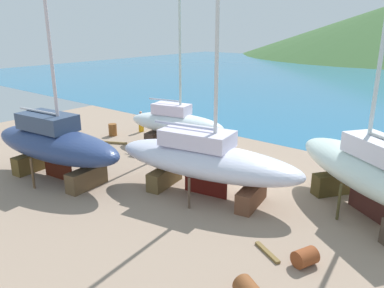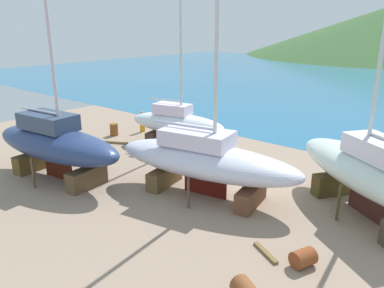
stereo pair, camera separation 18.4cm
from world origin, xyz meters
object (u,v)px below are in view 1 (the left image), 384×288
Objects in this scene: barrel_rust_near at (113,130)px; sailboat_mid_port at (176,123)px; sailboat_large_starboard at (373,172)px; barrel_blue_faded at (305,257)px; sailboat_far_slipway at (205,159)px; sailboat_small_center at (55,143)px; worker at (141,121)px.

sailboat_mid_port is at bearing 9.07° from barrel_rust_near.
barrel_blue_faded is at bearing 117.83° from sailboat_large_starboard.
sailboat_mid_port is 7.63m from sailboat_far_slipway.
worker is (-3.43, 9.26, -1.13)m from sailboat_small_center.
barrel_rust_near is (-0.87, -2.08, -0.40)m from worker.
worker is at bearing 154.29° from barrel_blue_faded.
barrel_rust_near is at bearing 151.41° from sailboat_far_slipway.
barrel_rust_near is at bearing 71.43° from worker.
barrel_rust_near is (-11.62, 3.76, -1.37)m from sailboat_far_slipway.
sailboat_large_starboard is 0.96× the size of sailboat_far_slipway.
barrel_blue_faded is (13.45, 1.14, -1.67)m from sailboat_small_center.
barrel_blue_faded is at bearing 158.30° from worker.
sailboat_small_center reaches higher than barrel_blue_faded.
sailboat_far_slipway is at bearing 18.02° from sailboat_small_center.
barrel_blue_faded is (16.87, -8.12, -0.54)m from worker.
barrel_rust_near reaches higher than barrel_blue_faded.
sailboat_small_center reaches higher than worker.
worker reaches higher than barrel_blue_faded.
sailboat_small_center is 17.19× the size of barrel_blue_faded.
sailboat_mid_port is at bearing 26.17° from sailboat_large_starboard.
sailboat_small_center reaches higher than sailboat_mid_port.
worker is 1.83× the size of barrel_rust_near.
barrel_rust_near is (-5.56, -0.89, -1.22)m from sailboat_mid_port.
worker is at bearing 24.49° from sailboat_large_starboard.
barrel_rust_near is (-4.29, 7.18, -1.53)m from sailboat_small_center.
barrel_blue_faded is at bearing -31.16° from sailboat_far_slipway.
sailboat_far_slipway is 17.54× the size of barrel_blue_faded.
sailboat_far_slipway is at bearing 57.16° from sailboat_large_starboard.
sailboat_far_slipway reaches higher than barrel_rust_near.
sailboat_small_center is at bearing 114.32° from worker.
sailboat_large_starboard is 8.15× the size of worker.
sailboat_far_slipway is 12.28m from barrel_rust_near.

